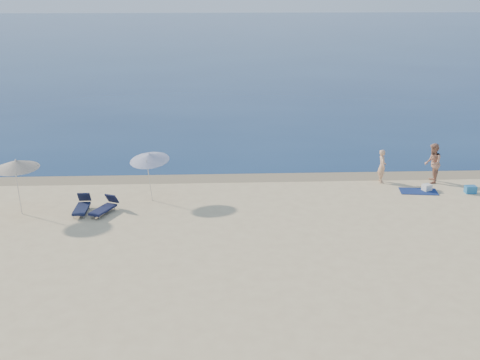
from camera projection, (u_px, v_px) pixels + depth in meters
name	position (u px, v px, depth m)	size (l,w,h in m)	color
sea	(238.00, 36.00, 106.80)	(240.00, 160.00, 0.01)	#0C244C
wet_sand_strip	(306.00, 176.00, 30.42)	(240.00, 1.60, 0.00)	#847254
person_left	(382.00, 166.00, 29.34)	(0.60, 0.39, 1.64)	tan
person_right	(433.00, 163.00, 29.24)	(0.95, 0.74, 1.96)	#AE755B
beach_towel	(418.00, 191.00, 28.24)	(1.72, 0.95, 0.03)	#0F1D4E
white_bag	(427.00, 188.00, 28.30)	(0.38, 0.33, 0.33)	silver
blue_cooler	(470.00, 189.00, 28.02)	(0.49, 0.35, 0.35)	#1D63A0
umbrella_near	(149.00, 157.00, 26.67)	(2.32, 2.33, 2.33)	silver
umbrella_far	(16.00, 164.00, 24.93)	(2.29, 2.30, 2.47)	silver
lounger_left	(82.00, 207.00, 25.65)	(0.54, 1.63, 0.72)	#121833
lounger_right	(104.00, 208.00, 25.56)	(1.14, 1.66, 0.70)	#131735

